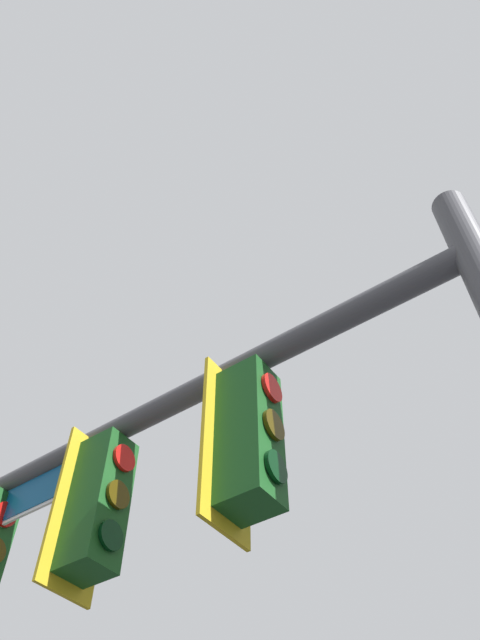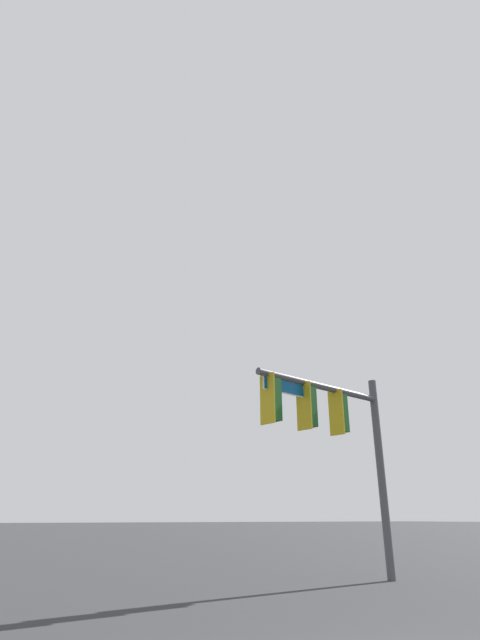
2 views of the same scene
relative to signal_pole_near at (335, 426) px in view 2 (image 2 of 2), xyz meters
name	(u,v)px [view 2 (image 2 of 2)]	position (x,y,z in m)	size (l,w,h in m)	color
signal_pole_near	(335,426)	(0.00, 0.00, 0.00)	(5.04, 1.43, 5.77)	#47474C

